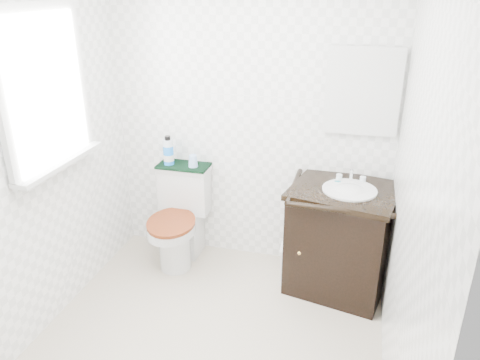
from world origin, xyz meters
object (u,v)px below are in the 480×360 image
at_px(cup, 193,161).
at_px(toilet, 181,221).
at_px(mouthwash_bottle, 168,151).
at_px(trash_bin, 294,265).
at_px(vanity, 341,236).

bearing_deg(cup, toilet, -131.33).
bearing_deg(toilet, mouthwash_bottle, 137.87).
bearing_deg(trash_bin, cup, 166.42).
height_order(vanity, cup, vanity).
bearing_deg(cup, trash_bin, -13.58).
bearing_deg(toilet, vanity, -2.90).
height_order(trash_bin, cup, cup).
height_order(toilet, trash_bin, toilet).
xyz_separation_m(toilet, trash_bin, (0.96, -0.11, -0.19)).
xyz_separation_m(vanity, cup, (-1.20, 0.17, 0.42)).
distance_m(mouthwash_bottle, cup, 0.22).
bearing_deg(cup, mouthwash_bottle, 179.30).
bearing_deg(mouthwash_bottle, cup, -0.70).
relative_size(toilet, trash_bin, 2.55).
height_order(toilet, vanity, vanity).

